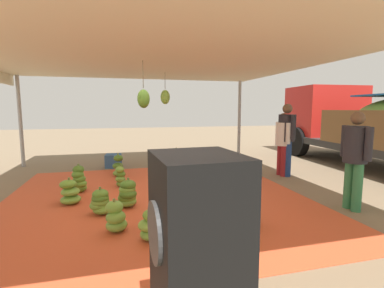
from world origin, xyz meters
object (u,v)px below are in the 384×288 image
Objects in this scene: banana_bunch_14 at (195,168)px; banana_bunch_15 at (121,177)px; banana_bunch_1 at (116,217)px; banana_bunch_5 at (127,194)px; banana_bunch_8 at (192,189)px; banana_bunch_9 at (195,202)px; banana_bunch_7 at (176,204)px; banana_bunch_6 at (101,202)px; banana_bunch_13 at (177,160)px; worker_0 at (286,134)px; banana_bunch_12 at (79,180)px; worker_1 at (355,153)px; worker_2 at (283,140)px; crate_0 at (113,161)px; speaker_stack at (197,284)px; cargo_truck_main at (371,123)px; banana_bunch_2 at (150,226)px; banana_bunch_11 at (70,193)px; banana_bunch_4 at (222,240)px; banana_bunch_10 at (118,167)px; banana_bunch_3 at (223,221)px; banana_bunch_0 at (247,210)px.

banana_bunch_15 reaches higher than banana_bunch_14.
banana_bunch_1 is 0.92× the size of banana_bunch_5.
banana_bunch_9 is (0.55, -0.09, -0.04)m from banana_bunch_8.
banana_bunch_6 is at bearing -117.91° from banana_bunch_7.
banana_bunch_13 is 0.34× the size of worker_0.
banana_bunch_8 is 0.86× the size of banana_bunch_12.
worker_0 reaches higher than banana_bunch_15.
worker_1 is (1.02, 3.53, 0.70)m from banana_bunch_5.
worker_1 is (2.35, -0.28, -0.09)m from worker_0.
crate_0 is at bearing -117.37° from worker_2.
banana_bunch_9 is at bearing 165.00° from speaker_stack.
worker_1 is (0.23, 2.87, 0.67)m from banana_bunch_7.
banana_bunch_8 is 0.08× the size of cargo_truck_main.
banana_bunch_14 is (-3.14, 1.42, 0.02)m from banana_bunch_2.
worker_0 is at bearing 123.93° from banana_bunch_9.
banana_bunch_5 is 1.08× the size of banana_bunch_11.
banana_bunch_12 is at bearing -76.80° from banana_bunch_15.
banana_bunch_13 is at bearing 64.67° from crate_0.
banana_bunch_14 is 2.52m from crate_0.
banana_bunch_2 is at bearing -34.09° from banana_bunch_8.
banana_bunch_10 is (-4.11, -1.12, 0.06)m from banana_bunch_4.
banana_bunch_11 is at bearing -79.77° from cargo_truck_main.
banana_bunch_10 is 0.98m from banana_bunch_15.
worker_1 is at bearing 57.92° from banana_bunch_15.
banana_bunch_11 is at bearing -132.34° from banana_bunch_3.
banana_bunch_4 is at bearing -57.93° from cargo_truck_main.
banana_bunch_3 is at bearing -60.10° from cargo_truck_main.
banana_bunch_14 reaches higher than banana_bunch_9.
banana_bunch_9 is 2.90m from speaker_stack.
banana_bunch_12 is at bearing -115.35° from worker_1.
banana_bunch_3 is (0.31, -0.49, 0.01)m from banana_bunch_0.
banana_bunch_14 is (0.81, 0.29, -0.06)m from banana_bunch_13.
banana_bunch_10 is (-3.03, -0.81, -0.01)m from banana_bunch_7.
banana_bunch_4 is 1.33m from banana_bunch_9.
banana_bunch_12 is 4.67m from worker_2.
banana_bunch_1 is 7.63m from cargo_truck_main.
banana_bunch_14 is (-3.02, 0.06, -0.02)m from banana_bunch_0.
banana_bunch_14 is 0.33× the size of speaker_stack.
banana_bunch_15 is 0.31× the size of worker_1.
banana_bunch_12 is (-0.66, 0.07, 0.06)m from banana_bunch_11.
banana_bunch_1 is at bearing -168.93° from speaker_stack.
speaker_stack is at bearing 14.94° from banana_bunch_12.
banana_bunch_3 is 1.14× the size of banana_bunch_15.
banana_bunch_6 is at bearing -69.09° from worker_2.
worker_1 is at bearing 100.77° from banana_bunch_3.
worker_0 is at bearing 119.68° from banana_bunch_1.
banana_bunch_9 is 3.39m from worker_2.
banana_bunch_5 is at bearing 118.45° from banana_bunch_6.
banana_bunch_13 is at bearing 105.49° from banana_bunch_10.
banana_bunch_5 reaches higher than banana_bunch_8.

